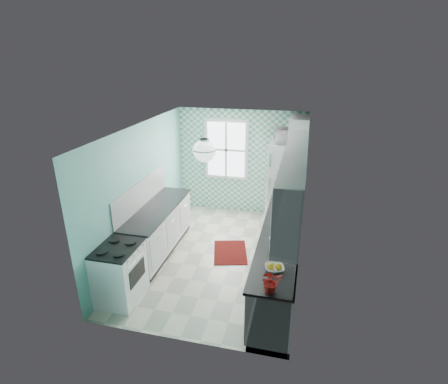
% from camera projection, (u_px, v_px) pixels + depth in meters
% --- Properties ---
extents(floor, '(3.00, 4.40, 0.02)m').
position_uv_depth(floor, '(219.00, 256.00, 6.81)').
color(floor, beige).
rests_on(floor, ground).
extents(ceiling, '(3.00, 4.40, 0.02)m').
position_uv_depth(ceiling, '(218.00, 128.00, 5.87)').
color(ceiling, white).
rests_on(ceiling, wall_back).
extents(wall_back, '(3.00, 0.02, 2.50)m').
position_uv_depth(wall_back, '(241.00, 162.00, 8.34)').
color(wall_back, '#6AB8AD').
rests_on(wall_back, floor).
extents(wall_front, '(3.00, 0.02, 2.50)m').
position_uv_depth(wall_front, '(174.00, 263.00, 4.35)').
color(wall_front, '#6AB8AD').
rests_on(wall_front, floor).
extents(wall_left, '(0.02, 4.40, 2.50)m').
position_uv_depth(wall_left, '(142.00, 190.00, 6.67)').
color(wall_left, '#6AB8AD').
rests_on(wall_left, floor).
extents(wall_right, '(0.02, 4.40, 2.50)m').
position_uv_depth(wall_right, '(303.00, 205.00, 6.02)').
color(wall_right, '#6AB8AD').
rests_on(wall_right, floor).
extents(accent_wall, '(3.00, 0.01, 2.50)m').
position_uv_depth(accent_wall, '(241.00, 163.00, 8.32)').
color(accent_wall, '#51AC8D').
rests_on(accent_wall, wall_back).
extents(window, '(1.04, 0.05, 1.44)m').
position_uv_depth(window, '(226.00, 150.00, 8.26)').
color(window, white).
rests_on(window, wall_back).
extents(backsplash_right, '(0.02, 3.60, 0.51)m').
position_uv_depth(backsplash_right, '(301.00, 217.00, 5.68)').
color(backsplash_right, white).
rests_on(backsplash_right, wall_right).
extents(backsplash_left, '(0.02, 2.15, 0.51)m').
position_uv_depth(backsplash_left, '(141.00, 194.00, 6.61)').
color(backsplash_left, white).
rests_on(backsplash_left, wall_left).
extents(upper_cabinets_right, '(0.33, 3.20, 0.90)m').
position_uv_depth(upper_cabinets_right, '(294.00, 180.00, 5.27)').
color(upper_cabinets_right, silver).
rests_on(upper_cabinets_right, wall_right).
extents(upper_cabinet_fridge, '(0.40, 0.74, 0.40)m').
position_uv_depth(upper_cabinet_fridge, '(299.00, 126.00, 7.34)').
color(upper_cabinet_fridge, silver).
rests_on(upper_cabinet_fridge, wall_right).
extents(ceiling_light, '(0.34, 0.34, 0.35)m').
position_uv_depth(ceiling_light, '(204.00, 150.00, 5.22)').
color(ceiling_light, silver).
rests_on(ceiling_light, ceiling).
extents(base_cabinets_right, '(0.60, 3.60, 0.90)m').
position_uv_depth(base_cabinets_right, '(280.00, 254.00, 6.02)').
color(base_cabinets_right, white).
rests_on(base_cabinets_right, floor).
extents(countertop_right, '(0.63, 3.60, 0.04)m').
position_uv_depth(countertop_right, '(281.00, 230.00, 5.85)').
color(countertop_right, black).
rests_on(countertop_right, base_cabinets_right).
extents(base_cabinets_left, '(0.60, 2.15, 0.90)m').
position_uv_depth(base_cabinets_left, '(158.00, 230.00, 6.83)').
color(base_cabinets_left, white).
rests_on(base_cabinets_left, floor).
extents(countertop_left, '(0.63, 2.15, 0.04)m').
position_uv_depth(countertop_left, '(157.00, 209.00, 6.65)').
color(countertop_left, black).
rests_on(countertop_left, base_cabinets_left).
extents(fridge, '(0.82, 0.81, 1.88)m').
position_uv_depth(fridge, '(286.00, 184.00, 7.85)').
color(fridge, white).
rests_on(fridge, floor).
extents(stove, '(0.61, 0.76, 0.91)m').
position_uv_depth(stove, '(120.00, 272.00, 5.48)').
color(stove, white).
rests_on(stove, floor).
extents(sink, '(0.43, 0.36, 0.53)m').
position_uv_depth(sink, '(286.00, 208.00, 6.63)').
color(sink, silver).
rests_on(sink, countertop_right).
extents(rug, '(0.84, 1.04, 0.01)m').
position_uv_depth(rug, '(230.00, 252.00, 6.92)').
color(rug, '#610C11').
rests_on(rug, floor).
extents(dish_towel, '(0.10, 0.20, 0.33)m').
position_uv_depth(dish_towel, '(266.00, 234.00, 6.64)').
color(dish_towel, '#55ACA4').
rests_on(dish_towel, base_cabinets_right).
extents(fruit_bowl, '(0.32, 0.32, 0.06)m').
position_uv_depth(fruit_bowl, '(274.00, 268.00, 4.72)').
color(fruit_bowl, white).
rests_on(fruit_bowl, countertop_right).
extents(potted_plant, '(0.33, 0.31, 0.29)m').
position_uv_depth(potted_plant, '(271.00, 281.00, 4.26)').
color(potted_plant, red).
rests_on(potted_plant, countertop_right).
extents(soap_bottle, '(0.08, 0.08, 0.17)m').
position_uv_depth(soap_bottle, '(289.00, 199.00, 6.83)').
color(soap_bottle, '#7EACB4').
rests_on(soap_bottle, countertop_right).
extents(microwave, '(0.59, 0.42, 0.32)m').
position_uv_depth(microwave, '(289.00, 136.00, 7.44)').
color(microwave, silver).
rests_on(microwave, fridge).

